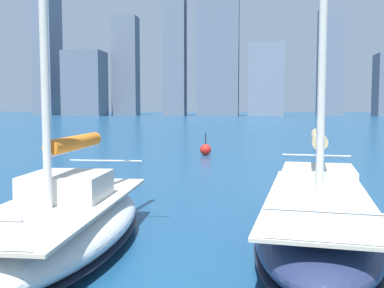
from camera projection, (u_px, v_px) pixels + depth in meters
city_skyline at (216, 66)px, 158.24m from camera, size 166.57×25.43×48.25m
sailboat_tan at (318, 215)px, 9.70m from camera, size 3.54×8.34×12.52m
sailboat_orange at (60, 221)px, 9.34m from camera, size 2.94×7.37×12.32m
channel_buoy at (206, 150)px, 28.02m from camera, size 0.70×0.70×1.40m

